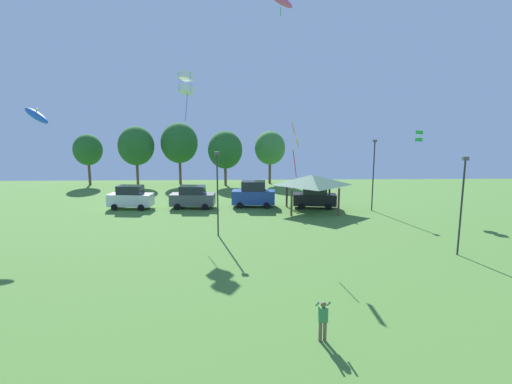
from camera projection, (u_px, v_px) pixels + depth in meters
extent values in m
cylinder|color=brown|center=(320.00, 331.00, 15.71)|extent=(0.14, 0.14, 0.81)
cylinder|color=brown|center=(325.00, 331.00, 15.72)|extent=(0.14, 0.14, 0.81)
cube|color=#3D844C|center=(323.00, 315.00, 15.59)|extent=(0.36, 0.20, 0.61)
sphere|color=brown|center=(323.00, 305.00, 15.52)|extent=(0.22, 0.22, 0.22)
cylinder|color=#3D844C|center=(317.00, 304.00, 15.62)|extent=(0.08, 0.49, 0.38)
cylinder|color=#3D844C|center=(328.00, 304.00, 15.63)|extent=(0.08, 0.49, 0.38)
ellipsoid|color=#E54C93|center=(281.00, 0.00, 27.83)|extent=(2.21, 1.97, 1.04)
cylinder|color=green|center=(281.00, 11.00, 27.96)|extent=(0.13, 0.12, 0.60)
ellipsoid|color=blue|center=(36.00, 115.00, 31.68)|extent=(2.81, 1.93, 1.72)
cube|color=yellow|center=(36.00, 113.00, 31.65)|extent=(0.36, 0.25, 0.75)
cube|color=green|center=(419.00, 132.00, 39.19)|extent=(0.88, 0.88, 0.39)
cube|color=green|center=(419.00, 140.00, 39.30)|extent=(0.88, 0.88, 0.39)
cylinder|color=white|center=(417.00, 136.00, 38.93)|extent=(0.02, 0.02, 1.07)
cylinder|color=white|center=(424.00, 136.00, 38.95)|extent=(0.02, 0.02, 1.07)
cylinder|color=white|center=(415.00, 136.00, 39.54)|extent=(0.02, 0.02, 1.07)
cylinder|color=white|center=(421.00, 136.00, 39.56)|extent=(0.02, 0.02, 1.07)
cube|color=white|center=(185.00, 76.00, 35.16)|extent=(1.58, 1.60, 0.89)
cube|color=white|center=(186.00, 89.00, 35.35)|extent=(1.58, 1.60, 0.89)
cylinder|color=blue|center=(179.00, 82.00, 34.74)|extent=(0.02, 0.02, 1.76)
cylinder|color=blue|center=(191.00, 82.00, 34.77)|extent=(0.02, 0.02, 1.76)
cylinder|color=blue|center=(181.00, 83.00, 35.74)|extent=(0.02, 0.02, 1.76)
cylinder|color=blue|center=(192.00, 83.00, 35.77)|extent=(0.02, 0.02, 1.76)
cylinder|color=blue|center=(186.00, 107.00, 35.61)|extent=(0.27, 0.33, 2.35)
cube|color=yellow|center=(295.00, 135.00, 26.54)|extent=(0.45, 1.85, 1.82)
cylinder|color=red|center=(295.00, 135.00, 26.53)|extent=(0.56, 0.09, 1.61)
cylinder|color=red|center=(295.00, 163.00, 26.86)|extent=(0.31, 0.09, 1.87)
cube|color=silver|center=(131.00, 200.00, 40.28)|extent=(4.52, 2.13, 1.21)
cube|color=#1E232D|center=(130.00, 190.00, 40.10)|extent=(2.55, 1.80, 0.85)
cylinder|color=black|center=(141.00, 208.00, 39.45)|extent=(0.66, 0.28, 0.64)
cylinder|color=black|center=(147.00, 204.00, 41.13)|extent=(0.66, 0.28, 0.64)
cylinder|color=black|center=(114.00, 207.00, 39.63)|extent=(0.66, 0.28, 0.64)
cylinder|color=black|center=(121.00, 204.00, 41.31)|extent=(0.66, 0.28, 0.64)
cube|color=#4C5156|center=(193.00, 199.00, 40.62)|extent=(4.54, 2.08, 1.17)
cube|color=#1E232D|center=(192.00, 190.00, 40.46)|extent=(2.53, 1.84, 0.82)
cylinder|color=black|center=(205.00, 207.00, 39.78)|extent=(0.65, 0.25, 0.64)
cylinder|color=black|center=(207.00, 203.00, 41.62)|extent=(0.65, 0.25, 0.64)
cylinder|color=black|center=(177.00, 207.00, 39.82)|extent=(0.65, 0.25, 0.64)
cylinder|color=black|center=(181.00, 203.00, 41.66)|extent=(0.65, 0.25, 0.64)
cube|color=#234299|center=(253.00, 197.00, 41.29)|extent=(4.49, 2.15, 1.39)
cube|color=#1E232D|center=(253.00, 186.00, 41.09)|extent=(2.51, 1.88, 0.97)
cylinder|color=black|center=(266.00, 206.00, 40.44)|extent=(0.65, 0.26, 0.64)
cylinder|color=black|center=(267.00, 202.00, 42.30)|extent=(0.65, 0.26, 0.64)
cylinder|color=black|center=(240.00, 205.00, 40.52)|extent=(0.65, 0.26, 0.64)
cylinder|color=black|center=(241.00, 202.00, 42.38)|extent=(0.65, 0.26, 0.64)
cube|color=black|center=(315.00, 199.00, 40.68)|extent=(4.52, 2.28, 1.14)
cube|color=#1E232D|center=(315.00, 190.00, 40.52)|extent=(2.57, 1.88, 0.79)
cylinder|color=black|center=(328.00, 207.00, 39.80)|extent=(0.66, 0.30, 0.64)
cylinder|color=black|center=(327.00, 204.00, 41.47)|extent=(0.66, 0.30, 0.64)
cylinder|color=black|center=(301.00, 206.00, 40.08)|extent=(0.66, 0.30, 0.64)
cylinder|color=black|center=(301.00, 203.00, 41.75)|extent=(0.66, 0.30, 0.64)
cylinder|color=brown|center=(292.00, 202.00, 37.17)|extent=(0.20, 0.20, 2.60)
cylinder|color=brown|center=(339.00, 202.00, 37.31)|extent=(0.20, 0.20, 2.60)
cylinder|color=brown|center=(287.00, 194.00, 41.19)|extent=(0.20, 0.20, 2.60)
cylinder|color=brown|center=(329.00, 194.00, 41.34)|extent=(0.20, 0.20, 2.60)
pyramid|color=#3D604C|center=(312.00, 180.00, 38.95)|extent=(5.74, 5.29, 1.00)
cylinder|color=#2D2D33|center=(461.00, 209.00, 25.68)|extent=(0.12, 0.12, 6.21)
cube|color=#4C4C51|center=(466.00, 159.00, 25.14)|extent=(0.36, 0.20, 0.24)
cylinder|color=#2D2D33|center=(218.00, 196.00, 30.21)|extent=(0.12, 0.12, 6.21)
cube|color=#4C4C51|center=(217.00, 153.00, 29.66)|extent=(0.36, 0.20, 0.24)
cylinder|color=#2D2D33|center=(373.00, 177.00, 39.03)|extent=(0.12, 0.12, 6.76)
cube|color=#4C4C51|center=(375.00, 141.00, 38.44)|extent=(0.36, 0.20, 0.24)
cylinder|color=brown|center=(89.00, 173.00, 56.16)|extent=(0.36, 0.36, 3.47)
ellipsoid|color=#286628|center=(88.00, 150.00, 55.62)|extent=(3.94, 3.94, 4.34)
cylinder|color=brown|center=(137.00, 172.00, 55.70)|extent=(0.36, 0.36, 3.67)
ellipsoid|color=#286628|center=(136.00, 146.00, 55.08)|extent=(4.90, 4.90, 5.39)
cylinder|color=brown|center=(180.00, 170.00, 56.81)|extent=(0.36, 0.36, 3.92)
ellipsoid|color=#286628|center=(179.00, 143.00, 56.15)|extent=(5.16, 5.16, 5.68)
cylinder|color=brown|center=(225.00, 174.00, 55.69)|extent=(0.36, 0.36, 3.19)
ellipsoid|color=#286628|center=(225.00, 150.00, 55.12)|extent=(4.74, 4.74, 5.22)
cylinder|color=brown|center=(270.00, 171.00, 57.45)|extent=(0.36, 0.36, 3.50)
ellipsoid|color=#3D7F38|center=(270.00, 148.00, 56.88)|extent=(4.35, 4.35, 4.78)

